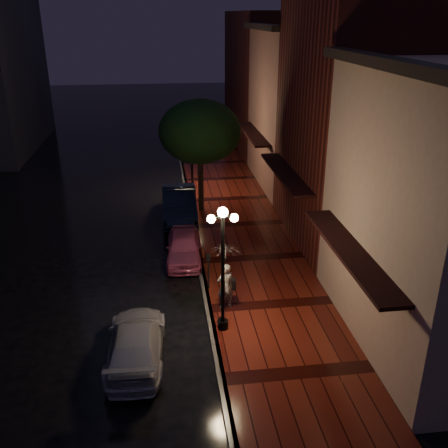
{
  "coord_description": "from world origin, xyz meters",
  "views": [
    {
      "loc": [
        -1.41,
        -18.82,
        9.8
      ],
      "look_at": [
        1.16,
        0.9,
        1.4
      ],
      "focal_mm": 40.0,
      "sensor_mm": 36.0,
      "label": 1
    }
  ],
  "objects_px": {
    "woman_with_umbrella": "(225,268)",
    "street_tree": "(200,133)",
    "navy_car": "(179,204)",
    "streetlamp_near": "(223,262)",
    "pink_car": "(184,247)",
    "streetlamp_far": "(192,151)",
    "parking_meter": "(208,268)",
    "silver_car": "(136,342)"
  },
  "relations": [
    {
      "from": "streetlamp_far",
      "to": "navy_car",
      "type": "distance_m",
      "value": 4.26
    },
    {
      "from": "streetlamp_near",
      "to": "street_tree",
      "type": "distance_m",
      "value": 11.12
    },
    {
      "from": "street_tree",
      "to": "parking_meter",
      "type": "height_order",
      "value": "street_tree"
    },
    {
      "from": "streetlamp_far",
      "to": "street_tree",
      "type": "relative_size",
      "value": 0.74
    },
    {
      "from": "streetlamp_near",
      "to": "pink_car",
      "type": "distance_m",
      "value": 5.91
    },
    {
      "from": "street_tree",
      "to": "streetlamp_near",
      "type": "bearing_deg",
      "value": -91.35
    },
    {
      "from": "streetlamp_near",
      "to": "street_tree",
      "type": "bearing_deg",
      "value": 88.65
    },
    {
      "from": "silver_car",
      "to": "parking_meter",
      "type": "distance_m",
      "value": 4.58
    },
    {
      "from": "pink_car",
      "to": "navy_car",
      "type": "height_order",
      "value": "navy_car"
    },
    {
      "from": "navy_car",
      "to": "woman_with_umbrella",
      "type": "relative_size",
      "value": 2.0
    },
    {
      "from": "streetlamp_far",
      "to": "pink_car",
      "type": "bearing_deg",
      "value": -96.53
    },
    {
      "from": "streetlamp_near",
      "to": "silver_car",
      "type": "relative_size",
      "value": 1.03
    },
    {
      "from": "streetlamp_near",
      "to": "navy_car",
      "type": "height_order",
      "value": "streetlamp_near"
    },
    {
      "from": "navy_car",
      "to": "silver_car",
      "type": "xyz_separation_m",
      "value": [
        -1.85,
        -11.31,
        -0.19
      ]
    },
    {
      "from": "silver_car",
      "to": "parking_meter",
      "type": "relative_size",
      "value": 2.98
    },
    {
      "from": "parking_meter",
      "to": "street_tree",
      "type": "bearing_deg",
      "value": 105.46
    },
    {
      "from": "navy_car",
      "to": "silver_car",
      "type": "relative_size",
      "value": 1.15
    },
    {
      "from": "streetlamp_far",
      "to": "navy_car",
      "type": "xyz_separation_m",
      "value": [
        -0.95,
        -3.74,
        -1.81
      ]
    },
    {
      "from": "woman_with_umbrella",
      "to": "street_tree",
      "type": "bearing_deg",
      "value": -109.33
    },
    {
      "from": "streetlamp_near",
      "to": "navy_car",
      "type": "relative_size",
      "value": 0.9
    },
    {
      "from": "street_tree",
      "to": "streetlamp_far",
      "type": "bearing_deg",
      "value": 94.91
    },
    {
      "from": "street_tree",
      "to": "woman_with_umbrella",
      "type": "bearing_deg",
      "value": -90.03
    },
    {
      "from": "streetlamp_near",
      "to": "parking_meter",
      "type": "height_order",
      "value": "streetlamp_near"
    },
    {
      "from": "streetlamp_near",
      "to": "parking_meter",
      "type": "distance_m",
      "value": 3.15
    },
    {
      "from": "navy_car",
      "to": "woman_with_umbrella",
      "type": "height_order",
      "value": "woman_with_umbrella"
    },
    {
      "from": "silver_car",
      "to": "streetlamp_near",
      "type": "bearing_deg",
      "value": -157.27
    },
    {
      "from": "woman_with_umbrella",
      "to": "parking_meter",
      "type": "height_order",
      "value": "woman_with_umbrella"
    },
    {
      "from": "streetlamp_near",
      "to": "pink_car",
      "type": "xyz_separation_m",
      "value": [
        -0.97,
        5.48,
        -1.98
      ]
    },
    {
      "from": "street_tree",
      "to": "parking_meter",
      "type": "xyz_separation_m",
      "value": [
        -0.46,
        -8.29,
        -3.24
      ]
    },
    {
      "from": "street_tree",
      "to": "pink_car",
      "type": "relative_size",
      "value": 1.59
    },
    {
      "from": "woman_with_umbrella",
      "to": "navy_car",
      "type": "bearing_deg",
      "value": -101.68
    },
    {
      "from": "woman_with_umbrella",
      "to": "silver_car",
      "type": "bearing_deg",
      "value": 17.89
    },
    {
      "from": "streetlamp_near",
      "to": "silver_car",
      "type": "bearing_deg",
      "value": -159.47
    },
    {
      "from": "navy_car",
      "to": "parking_meter",
      "type": "xyz_separation_m",
      "value": [
        0.75,
        -7.56,
        0.21
      ]
    },
    {
      "from": "streetlamp_near",
      "to": "woman_with_umbrella",
      "type": "height_order",
      "value": "streetlamp_near"
    },
    {
      "from": "navy_car",
      "to": "woman_with_umbrella",
      "type": "bearing_deg",
      "value": -81.81
    },
    {
      "from": "navy_car",
      "to": "parking_meter",
      "type": "bearing_deg",
      "value": -83.76
    },
    {
      "from": "pink_car",
      "to": "silver_car",
      "type": "bearing_deg",
      "value": -102.11
    },
    {
      "from": "street_tree",
      "to": "woman_with_umbrella",
      "type": "height_order",
      "value": "street_tree"
    },
    {
      "from": "streetlamp_far",
      "to": "silver_car",
      "type": "bearing_deg",
      "value": -100.52
    },
    {
      "from": "streetlamp_far",
      "to": "silver_car",
      "type": "xyz_separation_m",
      "value": [
        -2.8,
        -15.05,
        -1.99
      ]
    },
    {
      "from": "streetlamp_near",
      "to": "parking_meter",
      "type": "xyz_separation_m",
      "value": [
        -0.2,
        2.7,
        -1.6
      ]
    }
  ]
}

